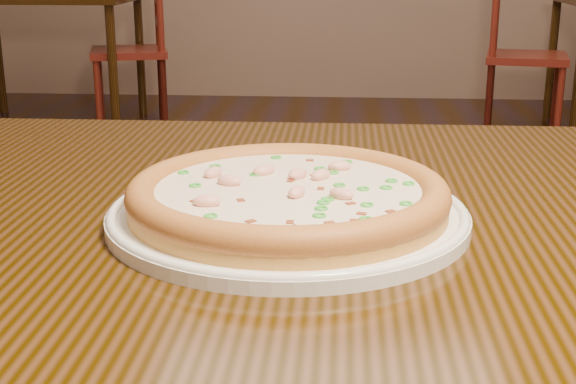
# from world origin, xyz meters

# --- Properties ---
(hero_table) EXTENTS (1.20, 0.80, 0.75)m
(hero_table) POSITION_xyz_m (0.14, -0.32, 0.65)
(hero_table) COLOR black
(hero_table) RESTS_ON ground
(plate) EXTENTS (0.33, 0.33, 0.02)m
(plate) POSITION_xyz_m (0.02, -0.37, 0.76)
(plate) COLOR white
(plate) RESTS_ON hero_table
(pizza) EXTENTS (0.30, 0.30, 0.03)m
(pizza) POSITION_xyz_m (0.02, -0.37, 0.78)
(pizza) COLOR gold
(pizza) RESTS_ON plate
(bg_table_left) EXTENTS (1.00, 0.70, 0.75)m
(bg_table_left) POSITION_xyz_m (-1.65, 3.51, 0.65)
(bg_table_left) COLOR black
(bg_table_left) RESTS_ON ground
(chair_b) EXTENTS (0.52, 0.52, 0.95)m
(chair_b) POSITION_xyz_m (-1.12, 3.47, 0.44)
(chair_b) COLOR maroon
(chair_b) RESTS_ON ground
(chair_c) EXTENTS (0.49, 0.49, 0.95)m
(chair_c) POSITION_xyz_m (0.99, 3.39, 0.44)
(chair_c) COLOR maroon
(chair_c) RESTS_ON ground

